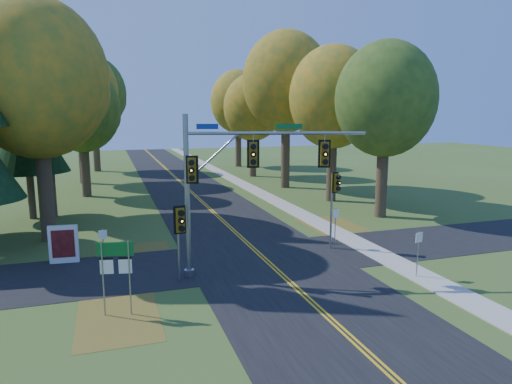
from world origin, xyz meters
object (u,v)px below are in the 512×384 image
object	(u,v)px
traffic_mast	(232,174)
route_sign_cluster	(116,263)
info_kiosk	(64,244)
east_signal_pole	(335,191)

from	to	relation	value
traffic_mast	route_sign_cluster	size ratio (longest dim) A/B	2.74
traffic_mast	route_sign_cluster	distance (m)	6.53
traffic_mast	info_kiosk	world-z (taller)	traffic_mast
traffic_mast	info_kiosk	distance (m)	9.73
traffic_mast	east_signal_pole	size ratio (longest dim) A/B	1.83
route_sign_cluster	info_kiosk	size ratio (longest dim) A/B	1.48
info_kiosk	east_signal_pole	bearing A→B (deg)	-3.23
route_sign_cluster	info_kiosk	distance (m)	7.70
route_sign_cluster	info_kiosk	world-z (taller)	route_sign_cluster
east_signal_pole	info_kiosk	size ratio (longest dim) A/B	2.22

